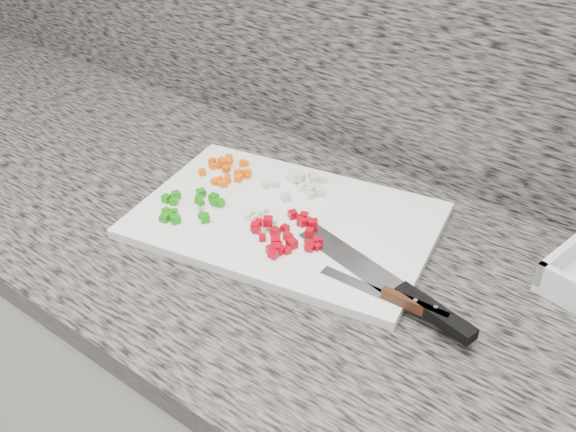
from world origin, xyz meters
name	(u,v)px	position (x,y,z in m)	size (l,w,h in m)	color
countertop	(311,263)	(0.00, 1.44, 0.88)	(3.96, 0.64, 0.04)	#625D56
backsplash	(427,6)	(0.00, 1.74, 1.20)	(3.92, 0.02, 0.60)	#625D56
cutting_board	(286,220)	(-0.08, 1.48, 0.91)	(0.47, 0.31, 0.02)	white
carrot_pile	(228,169)	(-0.24, 1.52, 0.92)	(0.10, 0.09, 0.02)	#FF5E05
onion_pile	(300,183)	(-0.11, 1.56, 0.92)	(0.11, 0.10, 0.02)	silver
green_pepper_pile	(190,206)	(-0.21, 1.40, 0.92)	(0.11, 0.11, 0.02)	#17850C
red_pepper_pile	(288,234)	(-0.04, 1.43, 0.92)	(0.12, 0.12, 0.02)	#B20211
garlic_pile	(258,216)	(-0.11, 1.45, 0.92)	(0.05, 0.04, 0.01)	beige
chef_knife	(404,293)	(0.17, 1.42, 0.92)	(0.31, 0.10, 0.02)	silver
paring_knife	(398,300)	(0.17, 1.41, 0.92)	(0.19, 0.02, 0.02)	silver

